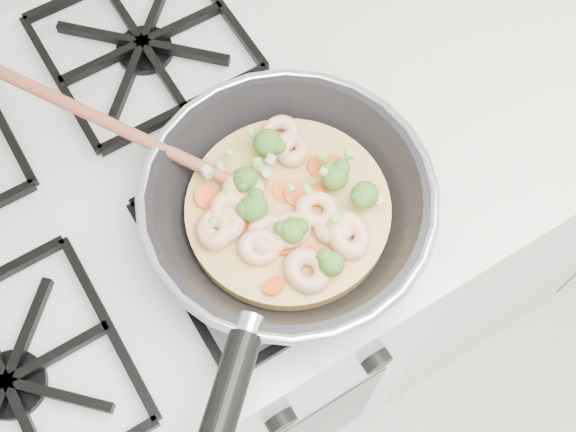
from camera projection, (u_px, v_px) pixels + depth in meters
stove at (153, 315)px, 1.22m from camera, size 0.60×0.60×0.92m
counter_right at (524, 108)px, 1.40m from camera, size 1.00×0.60×0.90m
skillet at (285, 209)px, 0.75m from camera, size 0.40×0.51×0.10m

